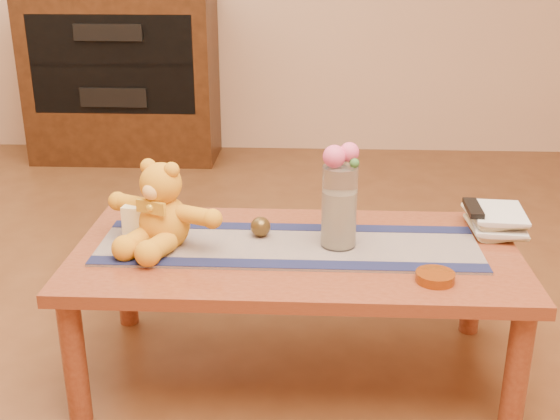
{
  "coord_description": "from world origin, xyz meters",
  "views": [
    {
      "loc": [
        0.05,
        -1.99,
        1.34
      ],
      "look_at": [
        -0.05,
        0.0,
        0.58
      ],
      "focal_mm": 44.23,
      "sensor_mm": 36.0,
      "label": 1
    }
  ],
  "objects_px": {
    "glass_vase": "(339,207)",
    "book_bottom": "(470,228)",
    "teddy_bear": "(163,205)",
    "pillar_candle": "(143,221)",
    "amber_dish": "(435,277)",
    "tv_remote": "(473,208)",
    "bronze_ball": "(261,227)"
  },
  "relations": [
    {
      "from": "glass_vase",
      "to": "tv_remote",
      "type": "bearing_deg",
      "value": 18.61
    },
    {
      "from": "book_bottom",
      "to": "bronze_ball",
      "type": "bearing_deg",
      "value": -173.3
    },
    {
      "from": "tv_remote",
      "to": "teddy_bear",
      "type": "bearing_deg",
      "value": -169.21
    },
    {
      "from": "pillar_candle",
      "to": "tv_remote",
      "type": "xyz_separation_m",
      "value": [
        1.07,
        0.13,
        0.02
      ]
    },
    {
      "from": "glass_vase",
      "to": "tv_remote",
      "type": "height_order",
      "value": "glass_vase"
    },
    {
      "from": "bronze_ball",
      "to": "tv_remote",
      "type": "xyz_separation_m",
      "value": [
        0.7,
        0.09,
        0.04
      ]
    },
    {
      "from": "glass_vase",
      "to": "book_bottom",
      "type": "height_order",
      "value": "glass_vase"
    },
    {
      "from": "pillar_candle",
      "to": "glass_vase",
      "type": "distance_m",
      "value": 0.63
    },
    {
      "from": "pillar_candle",
      "to": "bronze_ball",
      "type": "relative_size",
      "value": 1.84
    },
    {
      "from": "pillar_candle",
      "to": "amber_dish",
      "type": "distance_m",
      "value": 0.93
    },
    {
      "from": "pillar_candle",
      "to": "book_bottom",
      "type": "distance_m",
      "value": 1.08
    },
    {
      "from": "book_bottom",
      "to": "tv_remote",
      "type": "relative_size",
      "value": 1.39
    },
    {
      "from": "bronze_ball",
      "to": "amber_dish",
      "type": "xyz_separation_m",
      "value": [
        0.52,
        -0.29,
        -0.03
      ]
    },
    {
      "from": "glass_vase",
      "to": "book_bottom",
      "type": "bearing_deg",
      "value": 19.74
    },
    {
      "from": "book_bottom",
      "to": "pillar_candle",
      "type": "bearing_deg",
      "value": -173.97
    },
    {
      "from": "teddy_bear",
      "to": "pillar_candle",
      "type": "xyz_separation_m",
      "value": [
        -0.08,
        0.03,
        -0.07
      ]
    },
    {
      "from": "glass_vase",
      "to": "pillar_candle",
      "type": "bearing_deg",
      "value": 178.1
    },
    {
      "from": "teddy_bear",
      "to": "glass_vase",
      "type": "height_order",
      "value": "same"
    },
    {
      "from": "pillar_candle",
      "to": "bronze_ball",
      "type": "height_order",
      "value": "pillar_candle"
    },
    {
      "from": "tv_remote",
      "to": "amber_dish",
      "type": "height_order",
      "value": "tv_remote"
    },
    {
      "from": "book_bottom",
      "to": "amber_dish",
      "type": "xyz_separation_m",
      "value": [
        -0.18,
        -0.39,
        0.0
      ]
    },
    {
      "from": "amber_dish",
      "to": "book_bottom",
      "type": "bearing_deg",
      "value": 65.04
    },
    {
      "from": "glass_vase",
      "to": "bronze_ball",
      "type": "bearing_deg",
      "value": 166.24
    },
    {
      "from": "bronze_ball",
      "to": "amber_dish",
      "type": "distance_m",
      "value": 0.59
    },
    {
      "from": "bronze_ball",
      "to": "book_bottom",
      "type": "xyz_separation_m",
      "value": [
        0.7,
        0.1,
        -0.03
      ]
    },
    {
      "from": "teddy_bear",
      "to": "amber_dish",
      "type": "xyz_separation_m",
      "value": [
        0.82,
        -0.21,
        -0.12
      ]
    },
    {
      "from": "teddy_bear",
      "to": "book_bottom",
      "type": "distance_m",
      "value": 1.02
    },
    {
      "from": "pillar_candle",
      "to": "amber_dish",
      "type": "bearing_deg",
      "value": -15.34
    },
    {
      "from": "teddy_bear",
      "to": "pillar_candle",
      "type": "distance_m",
      "value": 0.11
    },
    {
      "from": "glass_vase",
      "to": "book_bottom",
      "type": "distance_m",
      "value": 0.49
    },
    {
      "from": "teddy_bear",
      "to": "book_bottom",
      "type": "relative_size",
      "value": 1.72
    },
    {
      "from": "tv_remote",
      "to": "glass_vase",
      "type": "bearing_deg",
      "value": -159.8
    }
  ]
}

